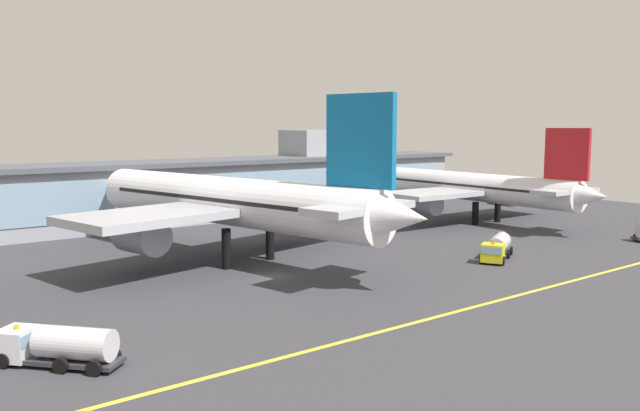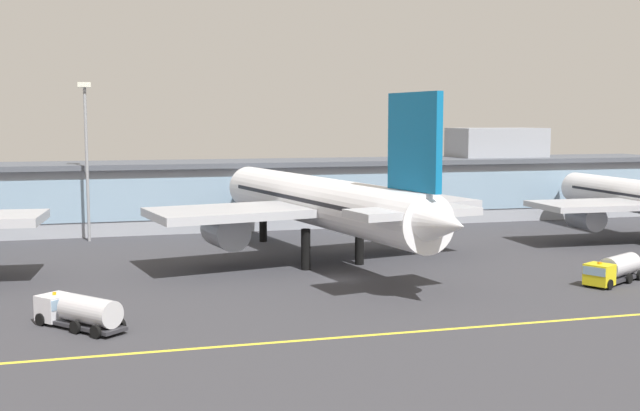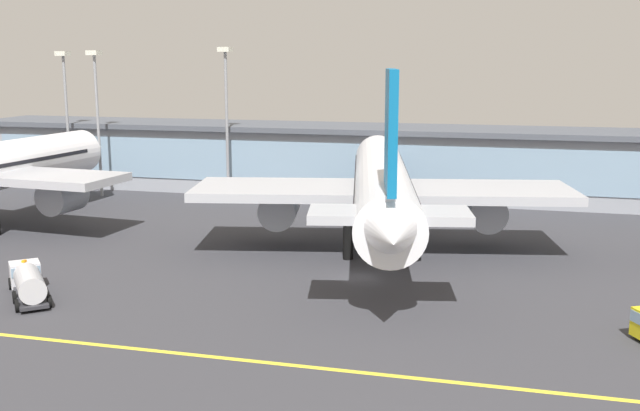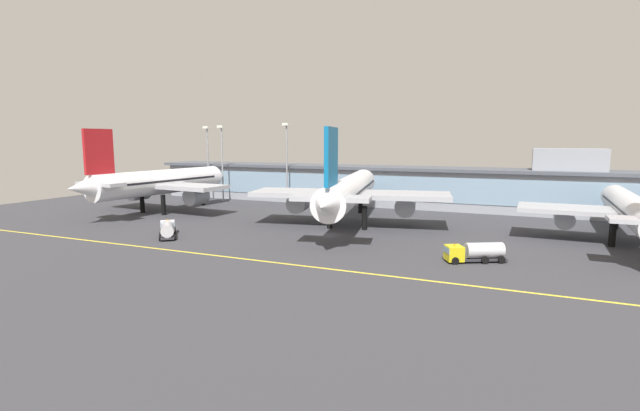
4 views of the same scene
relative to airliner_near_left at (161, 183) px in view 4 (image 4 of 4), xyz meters
name	(u,v)px [view 4 (image 4 of 4)]	position (x,y,z in m)	size (l,w,h in m)	color
ground_plane	(329,235)	(49.76, -9.66, -7.51)	(202.73, 202.73, 0.00)	#38383D
taxiway_centreline_stripe	(273,262)	(49.76, -31.66, -7.51)	(162.18, 0.50, 0.01)	yellow
terminal_building	(398,185)	(51.83, 35.35, -1.67)	(147.80, 14.00, 16.04)	#9399A3
airliner_near_left	(161,183)	(0.00, 0.00, 0.00)	(36.99, 49.20, 20.48)	black
airliner_near_right	(350,191)	(50.03, 0.80, -0.13)	(42.67, 57.28, 20.18)	black
airliner_far_right	(632,210)	(100.81, 3.57, -1.46)	(36.51, 49.89, 16.58)	black
baggage_tug_near	(473,252)	(77.05, -19.45, -6.01)	(9.12, 6.41, 2.90)	black
service_truck_far	(167,229)	(22.26, -23.07, -6.01)	(7.76, 8.42, 2.90)	black
apron_light_mast_west	(287,151)	(22.17, 25.83, 7.48)	(1.80, 1.80, 22.79)	gray
apron_light_mast_centre	(208,151)	(-4.96, 26.02, 7.18)	(1.80, 1.80, 22.26)	gray
apron_light_mast_east	(222,152)	(1.76, 23.91, 7.23)	(1.80, 1.80, 22.34)	gray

